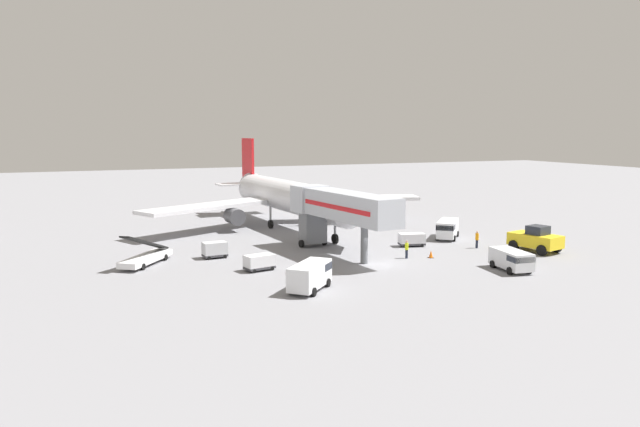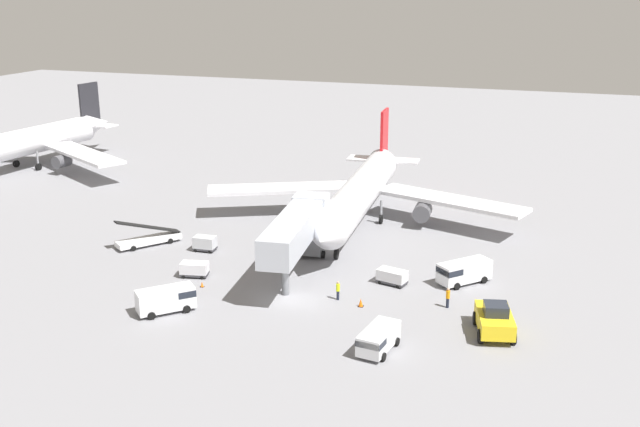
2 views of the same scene
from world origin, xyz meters
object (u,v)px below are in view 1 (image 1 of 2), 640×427
baggage_cart_far_right (215,249)px  ground_crew_worker_midground (407,249)px  service_van_mid_left (311,275)px  safety_cone_bravo (431,254)px  service_van_outer_right (512,259)px  ground_crew_worker_foreground (477,239)px  jet_bridge (337,207)px  belt_loader_truck (146,256)px  safety_cone_alpha (288,271)px  service_van_mid_right (447,228)px  pushback_tug (536,239)px  baggage_cart_near_left (259,262)px  baggage_cart_rear_left (412,239)px  airplane_at_gate (288,197)px

baggage_cart_far_right → ground_crew_worker_midground: 18.89m
service_van_mid_left → safety_cone_bravo: (15.47, 6.54, -0.87)m
service_van_outer_right → ground_crew_worker_foreground: (3.69, 9.83, -0.08)m
service_van_mid_left → jet_bridge: bearing=56.8°
ground_crew_worker_midground → safety_cone_bravo: ground_crew_worker_midground is taller
baggage_cart_far_right → belt_loader_truck: bearing=-176.6°
ground_crew_worker_midground → belt_loader_truck: bearing=163.5°
service_van_mid_left → safety_cone_alpha: service_van_mid_left is taller
service_van_mid_right → safety_cone_alpha: 24.64m
service_van_mid_left → pushback_tug: bearing=10.4°
baggage_cart_far_right → safety_cone_bravo: baggage_cart_far_right is taller
ground_crew_worker_midground → safety_cone_alpha: ground_crew_worker_midground is taller
service_van_mid_left → safety_cone_alpha: (0.18, 5.85, -0.97)m
pushback_tug → service_van_outer_right: size_ratio=1.18×
pushback_tug → ground_crew_worker_midground: (-14.04, 2.30, -0.35)m
service_van_mid_right → ground_crew_worker_midground: 12.53m
safety_cone_bravo → service_van_mid_left: bearing=-157.1°
jet_bridge → service_van_mid_right: 16.21m
jet_bridge → service_van_mid_left: size_ratio=3.39×
baggage_cart_near_left → baggage_cart_rear_left: size_ratio=0.96×
service_van_outer_right → ground_crew_worker_midground: bearing=125.6°
ground_crew_worker_midground → safety_cone_bravo: 2.52m
belt_loader_truck → service_van_mid_right: 33.96m
baggage_cart_far_right → jet_bridge: bearing=-14.9°
service_van_mid_left → safety_cone_bravo: service_van_mid_left is taller
safety_cone_bravo → jet_bridge: bearing=147.0°
baggage_cart_far_right → ground_crew_worker_foreground: bearing=-12.5°
service_van_mid_right → service_van_outer_right: 16.35m
baggage_cart_near_left → ground_crew_worker_foreground: 24.48m
ground_crew_worker_foreground → service_van_mid_right: bearing=86.3°
belt_loader_truck → baggage_cart_rear_left: bearing=-4.1°
service_van_mid_left → baggage_cart_near_left: bearing=102.4°
belt_loader_truck → service_van_mid_right: bearing=0.7°
baggage_cart_far_right → baggage_cart_rear_left: baggage_cart_far_right is taller
jet_bridge → safety_cone_alpha: jet_bridge is taller
pushback_tug → ground_crew_worker_foreground: (-4.44, 3.86, -0.30)m
pushback_tug → baggage_cart_rear_left: bearing=144.2°
pushback_tug → baggage_cart_far_right: bearing=162.6°
ground_crew_worker_foreground → ground_crew_worker_midground: bearing=-170.8°
baggage_cart_rear_left → ground_crew_worker_foreground: bearing=-31.3°
jet_bridge → safety_cone_bravo: bearing=-33.0°
pushback_tug → service_van_mid_left: bearing=-169.6°
baggage_cart_near_left → baggage_cart_far_right: size_ratio=1.20×
pushback_tug → ground_crew_worker_midground: size_ratio=3.14×
airplane_at_gate → service_van_mid_left: airplane_at_gate is taller
safety_cone_bravo → pushback_tug: bearing=-7.7°
jet_bridge → ground_crew_worker_foreground: 15.82m
service_van_outer_right → ground_crew_worker_foreground: bearing=69.4°
baggage_cart_far_right → safety_cone_alpha: size_ratio=4.58×
service_van_mid_right → baggage_cart_far_right: bearing=-179.9°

